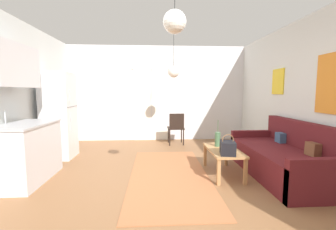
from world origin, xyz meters
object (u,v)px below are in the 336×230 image
Objects in this scene: couch at (284,159)px; pendant_lamp_far at (174,72)px; refrigerator at (59,116)px; accent_chair at (176,127)px; coffee_table at (223,152)px; bamboo_vase at (218,139)px; pendant_lamp_near at (175,22)px; handbag at (228,148)px.

couch is 2.14× the size of pendant_lamp_far.
accent_chair is at bearing 21.40° from refrigerator.
bamboo_vase is at bearing 102.99° from coffee_table.
pendant_lamp_near reaches higher than accent_chair.
handbag is 3.46m from refrigerator.
bamboo_vase reaches higher than handbag.
pendant_lamp_near reaches higher than refrigerator.
pendant_lamp_near reaches higher than couch.
bamboo_vase is (-0.05, 0.20, 0.19)m from coffee_table.
accent_chair is at bearing 78.76° from pendant_lamp_far.
pendant_lamp_far is (-0.12, -0.60, 1.37)m from accent_chair.
pendant_lamp_near reaches higher than coffee_table.
coffee_table is 2.24m from accent_chair.
pendant_lamp_far is (2.44, 0.40, 0.95)m from refrigerator.
couch is at bearing -6.91° from coffee_table.
handbag is at bearing -96.09° from coffee_table.
pendant_lamp_far is at bearing 135.44° from couch.
pendant_lamp_near is at bearing -44.46° from refrigerator.
refrigerator is 2.15× the size of accent_chair.
refrigerator is (-3.14, 1.16, 0.52)m from coffee_table.
accent_chair is (-0.59, 2.16, 0.10)m from coffee_table.
accent_chair is (-0.54, 1.97, -0.08)m from bamboo_vase.
couch is 2.09× the size of coffee_table.
refrigerator is at bearing 19.14° from accent_chair.
pendant_lamp_far reaches higher than coffee_table.
handbag reaches higher than coffee_table.
accent_chair is 1.33× the size of pendant_lamp_near.
accent_chair is at bearing 105.45° from bamboo_vase.
couch reaches higher than handbag.
pendant_lamp_near is (-0.87, -1.22, 1.62)m from bamboo_vase.
refrigerator is (-3.10, 0.97, 0.33)m from bamboo_vase.
accent_chair is 1.50m from pendant_lamp_far.
couch is 2.86m from pendant_lamp_far.
bamboo_vase is 0.56× the size of accent_chair.
handbag is 2.39m from pendant_lamp_far.
pendant_lamp_near is at bearing -131.92° from coffee_table.
refrigerator reaches higher than bamboo_vase.
pendant_lamp_near is (-1.92, -0.90, 1.89)m from couch.
refrigerator is 2.64m from pendant_lamp_far.
pendant_lamp_far is (-0.67, 1.88, 1.30)m from handbag.
handbag is (-0.03, -0.32, 0.16)m from coffee_table.
refrigerator is at bearing -170.70° from pendant_lamp_far.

